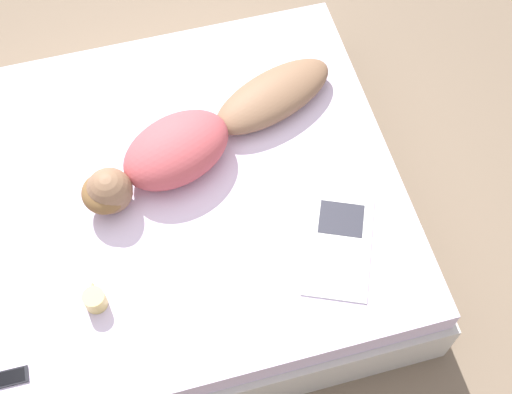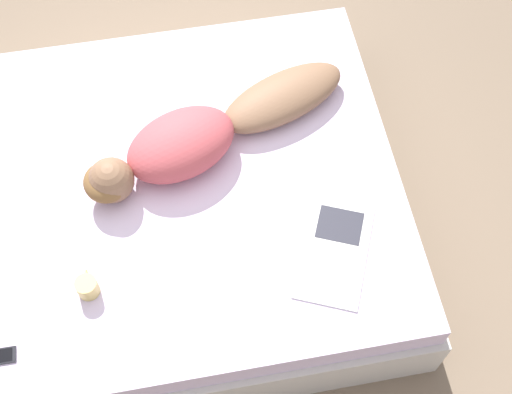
{
  "view_description": "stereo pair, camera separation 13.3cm",
  "coord_description": "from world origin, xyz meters",
  "px_view_note": "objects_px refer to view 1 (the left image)",
  "views": [
    {
      "loc": [
        -1.7,
        0.06,
        3.31
      ],
      "look_at": [
        -0.18,
        -0.35,
        0.53
      ],
      "focal_mm": 50.0,
      "sensor_mm": 36.0,
      "label": 1
    },
    {
      "loc": [
        -1.73,
        -0.07,
        3.31
      ],
      "look_at": [
        -0.18,
        -0.35,
        0.53
      ],
      "focal_mm": 50.0,
      "sensor_mm": 36.0,
      "label": 2
    }
  ],
  "objects_px": {
    "person": "(198,138)",
    "open_magazine": "(339,244)",
    "cell_phone": "(9,378)",
    "coffee_mug": "(95,300)"
  },
  "relations": [
    {
      "from": "person",
      "to": "coffee_mug",
      "type": "distance_m",
      "value": 0.87
    },
    {
      "from": "coffee_mug",
      "to": "cell_phone",
      "type": "bearing_deg",
      "value": 120.16
    },
    {
      "from": "person",
      "to": "open_magazine",
      "type": "height_order",
      "value": "person"
    },
    {
      "from": "person",
      "to": "open_magazine",
      "type": "relative_size",
      "value": 2.33
    },
    {
      "from": "person",
      "to": "coffee_mug",
      "type": "height_order",
      "value": "person"
    },
    {
      "from": "open_magazine",
      "to": "cell_phone",
      "type": "relative_size",
      "value": 3.85
    },
    {
      "from": "person",
      "to": "cell_phone",
      "type": "bearing_deg",
      "value": 109.78
    },
    {
      "from": "coffee_mug",
      "to": "cell_phone",
      "type": "relative_size",
      "value": 0.84
    },
    {
      "from": "open_magazine",
      "to": "cell_phone",
      "type": "height_order",
      "value": "same"
    },
    {
      "from": "person",
      "to": "cell_phone",
      "type": "distance_m",
      "value": 1.31
    }
  ]
}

